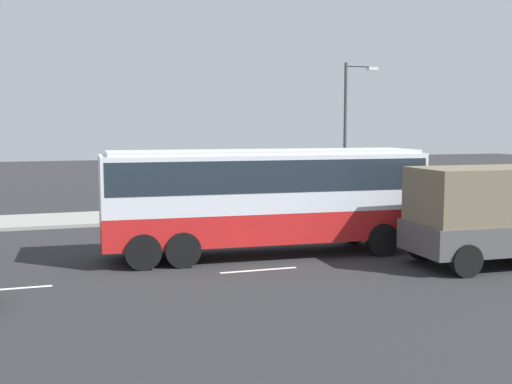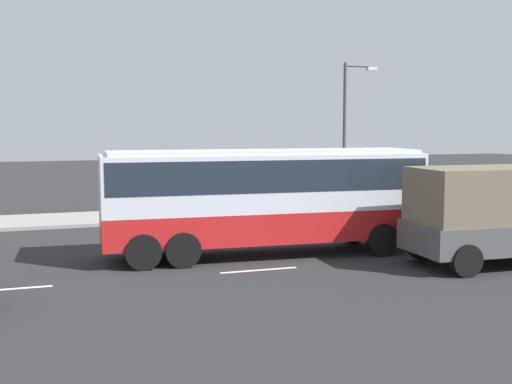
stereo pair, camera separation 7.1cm
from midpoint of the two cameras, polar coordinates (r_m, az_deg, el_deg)
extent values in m
plane|color=#28282B|center=(22.02, -3.61, -5.39)|extent=(120.00, 120.00, 0.00)
cube|color=gray|center=(30.55, -7.89, -2.08)|extent=(80.00, 4.00, 0.15)
cube|color=white|center=(18.39, -21.61, -8.09)|extent=(2.40, 0.16, 0.01)
cube|color=white|center=(19.31, 0.15, -7.00)|extent=(2.40, 0.16, 0.01)
cube|color=white|center=(22.62, 17.84, -5.36)|extent=(2.40, 0.16, 0.01)
cube|color=white|center=(23.02, 19.20, -5.21)|extent=(2.40, 0.16, 0.01)
cube|color=red|center=(21.36, 0.68, -2.88)|extent=(10.80, 3.08, 1.00)
cube|color=silver|center=(21.18, 0.68, 0.94)|extent=(10.80, 3.08, 1.85)
cube|color=#1E2833|center=(21.16, 0.68, 1.66)|extent=(10.59, 3.10, 1.02)
cube|color=#1E2833|center=(23.20, 13.35, 1.45)|extent=(0.24, 2.31, 1.48)
cube|color=silver|center=(21.12, 0.69, 3.60)|extent=(10.37, 2.91, 0.12)
cylinder|color=black|center=(23.83, 8.56, -3.23)|extent=(1.11, 0.36, 1.10)
cylinder|color=black|center=(21.68, 11.14, -4.20)|extent=(1.11, 0.36, 1.10)
cylinder|color=black|center=(22.01, -7.60, -3.98)|extent=(1.11, 0.36, 1.10)
cylinder|color=black|center=(19.66, -6.64, -5.17)|extent=(1.11, 0.36, 1.10)
cylinder|color=black|center=(21.88, -10.72, -4.09)|extent=(1.11, 0.36, 1.10)
cylinder|color=black|center=(19.52, -10.14, -5.31)|extent=(1.11, 0.36, 1.10)
cube|color=#4C4C4F|center=(21.40, 21.02, -3.59)|extent=(6.05, 2.71, 0.90)
cube|color=#6B604C|center=(21.23, 21.15, -0.15)|extent=(5.81, 2.60, 1.68)
cylinder|color=black|center=(22.91, 20.85, -4.11)|extent=(0.97, 0.32, 0.96)
cylinder|color=black|center=(21.29, 14.55, -4.66)|extent=(0.97, 0.32, 0.96)
cylinder|color=black|center=(19.33, 18.18, -5.85)|extent=(0.97, 0.32, 0.96)
cylinder|color=brown|center=(32.30, 5.68, -0.74)|extent=(0.14, 0.14, 0.84)
cylinder|color=brown|center=(32.14, 5.72, -0.77)|extent=(0.14, 0.14, 0.84)
cylinder|color=gold|center=(32.14, 5.72, 0.54)|extent=(0.32, 0.32, 0.63)
sphere|color=tan|center=(32.10, 5.72, 1.30)|extent=(0.23, 0.23, 0.23)
cylinder|color=#47474C|center=(31.32, 7.83, 4.84)|extent=(0.16, 0.16, 7.17)
cylinder|color=#47474C|center=(31.76, 9.10, 11.04)|extent=(1.42, 0.10, 0.10)
cube|color=silver|center=(32.09, 10.24, 10.79)|extent=(0.50, 0.24, 0.16)
camera|label=1|loc=(0.04, 89.90, 0.01)|focal=44.76mm
camera|label=2|loc=(0.04, -90.10, -0.01)|focal=44.76mm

